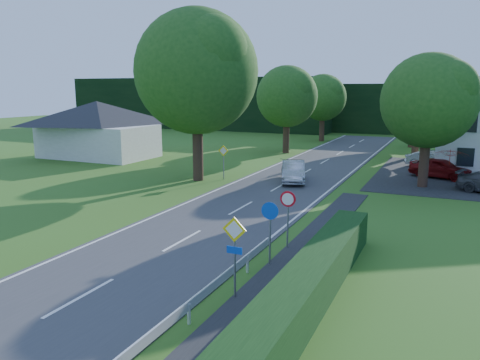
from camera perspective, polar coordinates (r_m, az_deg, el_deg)
The scene contains 24 objects.
road at distance 26.90m, azimuth 1.88°, elevation -2.49°, with size 7.00×80.00×0.04m, color #3D3D40.
parking_pad at distance 37.75m, azimuth 27.07°, elevation 0.24°, with size 14.00×16.00×0.04m, color #232326.
line_edge_left at distance 28.26m, azimuth -4.22°, elevation -1.80°, with size 0.12×80.00×0.01m, color white.
line_edge_right at distance 25.86m, azimuth 8.55°, elevation -3.11°, with size 0.12×80.00×0.01m, color white.
line_centre at distance 26.89m, azimuth 1.88°, elevation -2.44°, with size 0.12×80.00×0.01m, color white, non-canonical shape.
tree_main at distance 32.39m, azimuth -5.28°, elevation 10.14°, with size 9.40×9.40×11.64m, color #1E4F17, non-canonical shape.
tree_left_far at distance 46.68m, azimuth 5.70°, elevation 8.53°, with size 7.00×7.00×8.58m, color #1E4F17, non-canonical shape.
tree_right_far at distance 46.29m, azimuth 20.89°, elevation 8.16°, with size 7.40×7.40×9.09m, color #1E4F17, non-canonical shape.
tree_left_back at distance 58.05m, azimuth 10.03°, elevation 8.66°, with size 6.60×6.60×8.07m, color #1E4F17, non-canonical shape.
tree_right_back at distance 54.37m, azimuth 20.34°, elevation 7.72°, with size 6.20×6.20×7.56m, color #1E4F17, non-canonical shape.
tree_right_mid at distance 32.26m, azimuth 21.85°, elevation 6.67°, with size 7.00×7.00×8.58m, color #1E4F17, non-canonical shape.
treeline_left at distance 76.33m, azimuth -5.55°, elevation 9.29°, with size 44.00×6.00×8.00m, color black.
treeline_right at distance 70.25m, azimuth 22.97°, elevation 7.91°, with size 30.00×5.00×7.00m, color black.
bungalow_left at distance 45.60m, azimuth -16.93°, elevation 6.06°, with size 11.00×6.50×5.20m.
streetlight at distance 34.27m, azimuth 21.31°, elevation 7.22°, with size 2.03×0.18×8.00m.
sign_priority_right at distance 14.15m, azimuth -0.68°, elevation -7.60°, with size 0.78×0.09×2.59m.
sign_roundabout at distance 16.83m, azimuth 3.67°, elevation -5.00°, with size 0.64×0.08×2.37m.
sign_speed_limit at distance 18.62m, azimuth 5.85°, elevation -3.15°, with size 0.64×0.11×2.37m.
sign_priority_left at distance 32.87m, azimuth -2.03°, elevation 3.02°, with size 0.78×0.09×2.44m.
moving_car at distance 32.20m, azimuth 6.50°, elevation 1.05°, with size 1.51×4.34×1.43m, color #B7B7BC.
motorcycle at distance 35.71m, azimuth 5.81°, elevation 1.81°, with size 0.75×2.15×1.13m, color black.
parked_car_red at distance 36.29m, azimuth 23.22°, elevation 1.35°, with size 1.70×4.22×1.44m, color maroon.
parked_car_silver_a at distance 40.59m, azimuth 22.48°, elevation 2.30°, with size 1.44×4.12×1.36m, color #B0AFB4.
parasol at distance 35.75m, azimuth 24.19°, elevation 1.73°, with size 2.35×2.40×2.16m, color red.
Camera 1 is at (9.99, -4.16, 6.33)m, focal length 35.00 mm.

